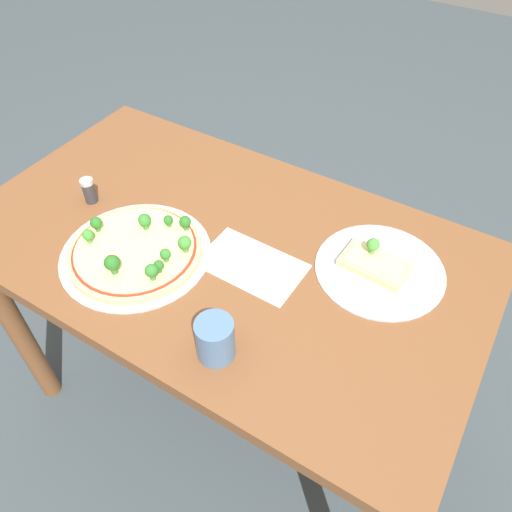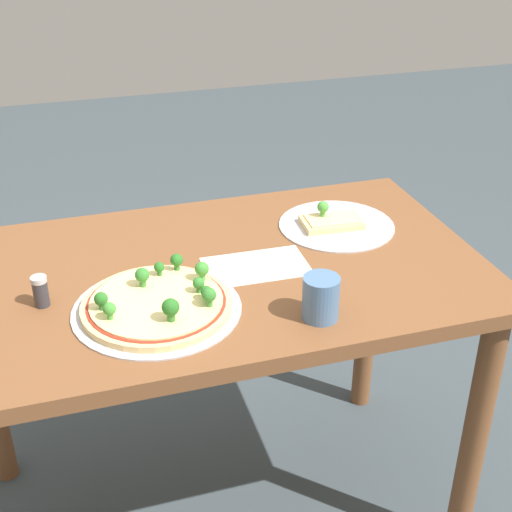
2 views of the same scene
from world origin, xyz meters
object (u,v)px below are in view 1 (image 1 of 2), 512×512
(pizza_tray_slice, at_px, (377,266))
(drinking_cup, at_px, (215,339))
(condiment_shaker, at_px, (89,190))
(dining_table, at_px, (223,274))
(pizza_tray_whole, at_px, (136,250))

(pizza_tray_slice, relative_size, drinking_cup, 3.16)
(pizza_tray_slice, relative_size, condiment_shaker, 4.30)
(dining_table, bearing_deg, drinking_cup, 122.88)
(drinking_cup, bearing_deg, pizza_tray_slice, -116.27)
(drinking_cup, distance_m, condiment_shaker, 0.57)
(pizza_tray_whole, bearing_deg, condiment_shaker, -21.05)
(pizza_tray_whole, relative_size, condiment_shaker, 5.14)
(pizza_tray_slice, bearing_deg, dining_table, 18.37)
(pizza_tray_whole, xyz_separation_m, drinking_cup, (-0.31, 0.12, 0.03))
(pizza_tray_whole, height_order, condiment_shaker, pizza_tray_whole)
(pizza_tray_slice, xyz_separation_m, drinking_cup, (0.18, 0.37, 0.04))
(pizza_tray_whole, height_order, pizza_tray_slice, pizza_tray_whole)
(dining_table, relative_size, pizza_tray_slice, 4.27)
(dining_table, distance_m, pizza_tray_slice, 0.38)
(pizza_tray_whole, bearing_deg, pizza_tray_slice, -153.08)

